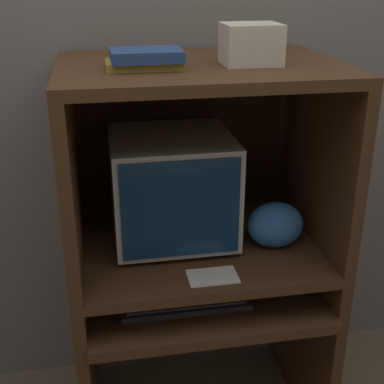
# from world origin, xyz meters

# --- Properties ---
(wall_back) EXTENTS (6.00, 0.06, 2.60)m
(wall_back) POSITION_xyz_m (0.00, 0.72, 1.30)
(wall_back) COLOR gray
(wall_back) RESTS_ON ground_plane
(desk_base) EXTENTS (0.91, 0.69, 0.64)m
(desk_base) POSITION_xyz_m (0.00, 0.29, 0.41)
(desk_base) COLOR #4C2D19
(desk_base) RESTS_ON ground_plane
(desk_monitor_shelf) EXTENTS (0.91, 0.66, 0.16)m
(desk_monitor_shelf) POSITION_xyz_m (0.00, 0.33, 0.76)
(desk_monitor_shelf) COLOR #4C2D19
(desk_monitor_shelf) RESTS_ON desk_base
(hutch_upper) EXTENTS (0.91, 0.66, 0.65)m
(hutch_upper) POSITION_xyz_m (0.00, 0.36, 1.22)
(hutch_upper) COLOR #4C2D19
(hutch_upper) RESTS_ON desk_monitor_shelf
(crt_monitor) EXTENTS (0.43, 0.42, 0.39)m
(crt_monitor) POSITION_xyz_m (-0.09, 0.39, 1.00)
(crt_monitor) COLOR beige
(crt_monitor) RESTS_ON desk_monitor_shelf
(keyboard) EXTENTS (0.45, 0.15, 0.03)m
(keyboard) POSITION_xyz_m (-0.08, 0.18, 0.65)
(keyboard) COLOR #2D2D30
(keyboard) RESTS_ON desk_base
(mouse) EXTENTS (0.06, 0.04, 0.03)m
(mouse) POSITION_xyz_m (0.20, 0.18, 0.65)
(mouse) COLOR black
(mouse) RESTS_ON desk_base
(snack_bag) EXTENTS (0.20, 0.15, 0.17)m
(snack_bag) POSITION_xyz_m (0.27, 0.27, 0.88)
(snack_bag) COLOR #336BB7
(snack_bag) RESTS_ON desk_monitor_shelf
(book_stack) EXTENTS (0.23, 0.16, 0.06)m
(book_stack) POSITION_xyz_m (-0.18, 0.26, 1.47)
(book_stack) COLOR gold
(book_stack) RESTS_ON hutch_upper
(paper_card) EXTENTS (0.16, 0.11, 0.00)m
(paper_card) POSITION_xyz_m (-0.00, 0.10, 0.79)
(paper_card) COLOR white
(paper_card) RESTS_ON desk_monitor_shelf
(storage_box) EXTENTS (0.18, 0.15, 0.12)m
(storage_box) POSITION_xyz_m (0.15, 0.28, 1.51)
(storage_box) COLOR beige
(storage_box) RESTS_ON hutch_upper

